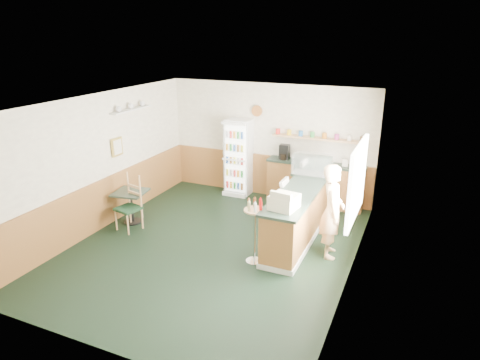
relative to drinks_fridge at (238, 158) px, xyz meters
The scene contains 13 objects.
ground 2.97m from the drinks_fridge, 75.80° to the right, with size 6.00×6.00×0.00m, color black.
room_envelope 2.15m from the drinks_fridge, 76.93° to the right, with size 5.04×6.02×2.72m.
service_counter 2.68m from the drinks_fridge, 39.18° to the right, with size 0.68×3.01×1.01m.
back_counter 1.92m from the drinks_fridge, ahead, with size 2.24×0.42×1.69m.
drinks_fridge is the anchor object (origin of this frame).
display_case 2.24m from the drinks_fridge, 23.14° to the right, with size 0.80×0.42×0.45m.
cash_register 3.42m from the drinks_fridge, 53.26° to the right, with size 0.42×0.44×0.24m, color beige.
shopkeeper 3.50m from the drinks_fridge, 38.29° to the right, with size 0.57×0.41×1.71m, color tan.
condiment_stand 3.35m from the drinks_fridge, 61.47° to the right, with size 0.37×0.37×1.16m.
newspaper_rack 2.33m from the drinks_fridge, 43.34° to the right, with size 0.09×0.44×0.88m.
cafe_table 2.84m from the drinks_fridge, 118.96° to the right, with size 0.72×0.72×0.69m.
cafe_chair 2.93m from the drinks_fridge, 114.42° to the right, with size 0.51×0.51×1.14m.
dog_doorstop 2.49m from the drinks_fridge, 53.61° to the right, with size 0.21×0.28×0.26m.
Camera 1 is at (3.31, -6.34, 3.84)m, focal length 32.00 mm.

